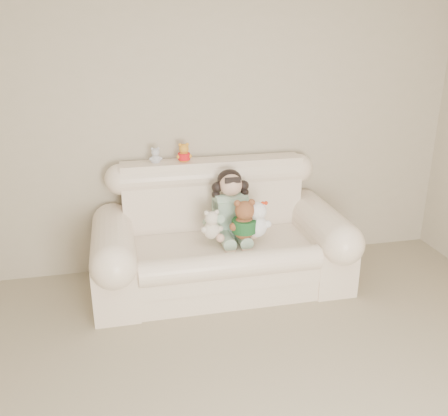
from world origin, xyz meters
TOP-DOWN VIEW (x-y plane):
  - wall_back at (0.00, 2.50)m, footprint 4.50×0.00m
  - sofa at (0.01, 2.00)m, footprint 2.10×0.95m
  - seated_child at (0.10, 2.08)m, footprint 0.42×0.48m
  - brown_teddy at (0.16, 1.84)m, footprint 0.29×0.25m
  - white_cat at (0.27, 1.85)m, footprint 0.27×0.24m
  - cream_teddy at (-0.09, 1.89)m, footprint 0.20×0.16m
  - yellow_mini_bear at (-0.24, 2.36)m, footprint 0.14×0.11m
  - grey_mini_plush at (-0.48, 2.36)m, footprint 0.13×0.11m

SIDE VIEW (x-z plane):
  - sofa at x=0.01m, z-range 0.00..1.03m
  - cream_teddy at x=-0.09m, z-range 0.50..0.78m
  - white_cat at x=0.27m, z-range 0.50..0.86m
  - brown_teddy at x=0.16m, z-range 0.50..0.89m
  - seated_child at x=0.10m, z-range 0.42..1.01m
  - grey_mini_plush at x=-0.48m, z-range 1.01..1.18m
  - yellow_mini_bear at x=-0.24m, z-range 1.01..1.21m
  - wall_back at x=0.00m, z-range -0.95..3.55m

